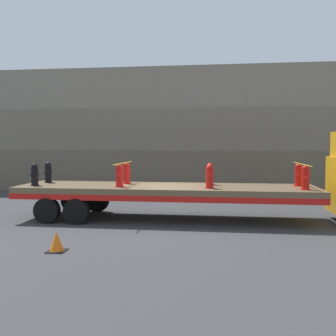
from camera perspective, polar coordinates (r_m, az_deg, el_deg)
ground_plane at (r=13.64m, az=-0.32°, el=-7.82°), size 120.00×120.00×0.00m
rock_cliff at (r=22.00m, az=2.70°, el=5.71°), size 60.00×3.30×6.99m
flatbed_trailer at (r=13.54m, az=-2.35°, el=-3.55°), size 10.60×2.60×1.22m
fire_hydrant_black_near_0 at (r=14.30m, az=-19.66°, el=-0.99°), size 0.30×0.48×0.80m
fire_hydrant_black_far_0 at (r=15.28m, az=-17.80°, el=-0.66°), size 0.30×0.48×0.80m
fire_hydrant_red_near_1 at (r=13.17m, az=-7.42°, el=-1.18°), size 0.30×0.48×0.80m
fire_hydrant_red_far_1 at (r=14.24m, az=-6.29°, el=-0.81°), size 0.30×0.48×0.80m
fire_hydrant_red_near_2 at (r=12.74m, az=6.35°, el=-1.34°), size 0.30×0.48×0.80m
fire_hydrant_red_far_2 at (r=13.84m, az=6.42°, el=-0.94°), size 0.30×0.48×0.80m
fire_hydrant_red_near_3 at (r=13.07m, az=20.22°, el=-1.42°), size 0.30×0.48×0.80m
fire_hydrant_red_far_3 at (r=14.14m, az=19.23°, el=-1.03°), size 0.30×0.48×0.80m
cargo_strap_rear at (r=13.68m, az=-6.85°, el=0.77°), size 0.05×2.70×0.01m
cargo_strap_middle at (r=13.58m, az=19.74°, el=0.55°), size 0.05×2.70×0.01m
traffic_cone at (r=10.05m, az=-16.62°, el=-10.74°), size 0.46×0.46×0.50m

